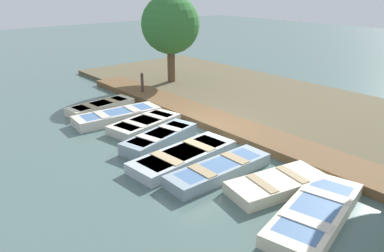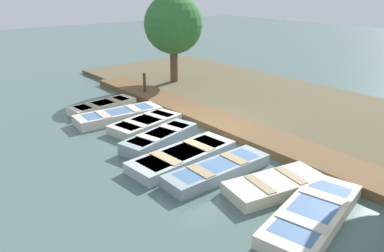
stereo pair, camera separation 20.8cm
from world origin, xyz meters
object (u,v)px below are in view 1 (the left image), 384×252
(rowboat_5, at_px, (219,169))
(rowboat_1, at_px, (117,116))
(rowboat_3, at_px, (160,138))
(rowboat_7, at_px, (315,212))
(rowboat_0, at_px, (101,107))
(rowboat_2, at_px, (145,124))
(mooring_post_near, at_px, (142,85))
(rowboat_6, at_px, (277,184))
(rowboat_4, at_px, (184,156))
(park_tree_far_left, at_px, (170,25))

(rowboat_5, bearing_deg, rowboat_1, -90.56)
(rowboat_3, bearing_deg, rowboat_7, 77.96)
(rowboat_0, height_order, rowboat_3, rowboat_3)
(rowboat_2, xyz_separation_m, mooring_post_near, (-2.21, -3.50, 0.42))
(rowboat_6, relative_size, rowboat_7, 0.78)
(rowboat_4, relative_size, rowboat_5, 1.09)
(rowboat_2, height_order, park_tree_far_left, park_tree_far_left)
(rowboat_3, distance_m, rowboat_5, 2.87)
(rowboat_5, distance_m, rowboat_6, 1.66)
(rowboat_2, height_order, rowboat_3, rowboat_3)
(rowboat_0, distance_m, rowboat_1, 1.53)
(rowboat_1, bearing_deg, rowboat_0, -87.58)
(rowboat_2, distance_m, rowboat_3, 1.65)
(rowboat_6, bearing_deg, rowboat_3, -70.87)
(rowboat_0, xyz_separation_m, rowboat_3, (0.16, 4.50, 0.03))
(park_tree_far_left, bearing_deg, rowboat_1, 31.34)
(rowboat_1, height_order, rowboat_2, rowboat_1)
(rowboat_4, bearing_deg, rowboat_0, -98.22)
(rowboat_3, height_order, mooring_post_near, mooring_post_near)
(rowboat_1, xyz_separation_m, mooring_post_near, (-2.57, -2.11, 0.40))
(rowboat_4, height_order, rowboat_5, rowboat_5)
(rowboat_2, bearing_deg, rowboat_3, 63.05)
(rowboat_0, height_order, rowboat_2, rowboat_0)
(rowboat_1, distance_m, rowboat_7, 8.77)
(park_tree_far_left, bearing_deg, rowboat_5, 59.99)
(park_tree_far_left, bearing_deg, rowboat_7, 67.35)
(rowboat_7, relative_size, park_tree_far_left, 0.78)
(rowboat_1, relative_size, rowboat_5, 1.05)
(rowboat_2, distance_m, rowboat_5, 4.48)
(rowboat_4, distance_m, rowboat_5, 1.35)
(rowboat_3, xyz_separation_m, mooring_post_near, (-2.66, -5.09, 0.38))
(rowboat_1, relative_size, rowboat_7, 0.96)
(rowboat_0, height_order, rowboat_5, rowboat_0)
(rowboat_0, distance_m, rowboat_3, 4.51)
(mooring_post_near, distance_m, park_tree_far_left, 3.65)
(rowboat_0, bearing_deg, rowboat_2, 89.74)
(park_tree_far_left, bearing_deg, rowboat_3, 49.74)
(rowboat_4, bearing_deg, rowboat_7, 90.77)
(rowboat_1, bearing_deg, rowboat_5, 93.68)
(rowboat_1, xyz_separation_m, rowboat_5, (0.12, 5.85, -0.02))
(rowboat_7, bearing_deg, park_tree_far_left, -125.73)
(rowboat_0, relative_size, rowboat_2, 1.00)
(rowboat_5, height_order, rowboat_7, rowboat_5)
(rowboat_4, distance_m, mooring_post_near, 7.24)
(rowboat_4, relative_size, rowboat_6, 1.27)
(rowboat_3, bearing_deg, rowboat_5, 75.61)
(rowboat_1, xyz_separation_m, rowboat_3, (0.09, 2.98, 0.02))
(rowboat_2, distance_m, mooring_post_near, 4.16)
(rowboat_2, height_order, rowboat_7, rowboat_2)
(rowboat_7, xyz_separation_m, park_tree_far_left, (-4.94, -11.83, 2.95))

